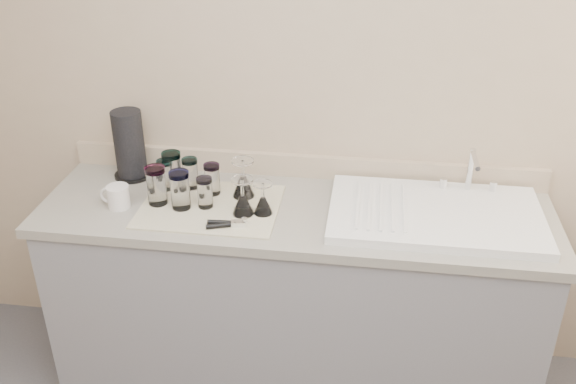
# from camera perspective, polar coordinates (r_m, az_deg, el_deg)

# --- Properties ---
(room_envelope) EXTENTS (3.54, 3.50, 2.52)m
(room_envelope) POSITION_cam_1_polar(r_m,az_deg,el_deg) (1.22, -6.59, -2.78)
(room_envelope) COLOR #4E4E53
(room_envelope) RESTS_ON ground
(counter_unit) EXTENTS (2.06, 0.62, 0.90)m
(counter_unit) POSITION_cam_1_polar(r_m,az_deg,el_deg) (2.82, 0.59, -9.38)
(counter_unit) COLOR slate
(counter_unit) RESTS_ON ground
(sink_unit) EXTENTS (0.82, 0.50, 0.22)m
(sink_unit) POSITION_cam_1_polar(r_m,az_deg,el_deg) (2.56, 13.01, -1.89)
(sink_unit) COLOR white
(sink_unit) RESTS_ON counter_unit
(dish_towel) EXTENTS (0.55, 0.42, 0.01)m
(dish_towel) POSITION_cam_1_polar(r_m,az_deg,el_deg) (2.59, -6.92, -1.27)
(dish_towel) COLOR beige
(dish_towel) RESTS_ON counter_unit
(tumbler_teal) EXTENTS (0.07, 0.07, 0.13)m
(tumbler_teal) POSITION_cam_1_polar(r_m,az_deg,el_deg) (2.72, -10.85, 1.55)
(tumbler_teal) COLOR white
(tumbler_teal) RESTS_ON dish_towel
(tumbler_cyan) EXTENTS (0.07, 0.07, 0.13)m
(tumbler_cyan) POSITION_cam_1_polar(r_m,az_deg,el_deg) (2.71, -8.67, 1.67)
(tumbler_cyan) COLOR white
(tumbler_cyan) RESTS_ON dish_towel
(tumbler_purple) EXTENTS (0.07, 0.07, 0.13)m
(tumbler_purple) POSITION_cam_1_polar(r_m,az_deg,el_deg) (2.65, -6.76, 1.16)
(tumbler_purple) COLOR white
(tumbler_purple) RESTS_ON dish_towel
(tumbler_magenta) EXTENTS (0.08, 0.08, 0.16)m
(tumbler_magenta) POSITION_cam_1_polar(r_m,az_deg,el_deg) (2.60, -11.62, 0.60)
(tumbler_magenta) COLOR white
(tumbler_magenta) RESTS_ON dish_towel
(tumbler_blue) EXTENTS (0.08, 0.08, 0.16)m
(tumbler_blue) POSITION_cam_1_polar(r_m,az_deg,el_deg) (2.56, -9.57, 0.20)
(tumbler_blue) COLOR white
(tumbler_blue) RESTS_ON dish_towel
(tumbler_lavender) EXTENTS (0.06, 0.06, 0.13)m
(tumbler_lavender) POSITION_cam_1_polar(r_m,az_deg,el_deg) (2.56, -7.40, -0.02)
(tumbler_lavender) COLOR white
(tumbler_lavender) RESTS_ON dish_towel
(tumbler_extra) EXTENTS (0.08, 0.08, 0.16)m
(tumbler_extra) POSITION_cam_1_polar(r_m,az_deg,el_deg) (2.72, -10.25, 1.96)
(tumbler_extra) COLOR white
(tumbler_extra) RESTS_ON dish_towel
(goblet_back_left) EXTENTS (0.09, 0.09, 0.16)m
(goblet_back_left) POSITION_cam_1_polar(r_m,az_deg,el_deg) (2.62, -4.00, 0.73)
(goblet_back_left) COLOR white
(goblet_back_left) RESTS_ON dish_towel
(goblet_front_left) EXTENTS (0.09, 0.09, 0.15)m
(goblet_front_left) POSITION_cam_1_polar(r_m,az_deg,el_deg) (2.50, -4.03, -0.88)
(goblet_front_left) COLOR white
(goblet_front_left) RESTS_ON dish_towel
(goblet_front_right) EXTENTS (0.07, 0.07, 0.13)m
(goblet_front_right) POSITION_cam_1_polar(r_m,az_deg,el_deg) (2.50, -2.23, -0.98)
(goblet_front_right) COLOR white
(goblet_front_right) RESTS_ON dish_towel
(can_opener) EXTENTS (0.15, 0.07, 0.02)m
(can_opener) POSITION_cam_1_polar(r_m,az_deg,el_deg) (2.44, -5.46, -2.83)
(can_opener) COLOR silver
(can_opener) RESTS_ON dish_towel
(white_mug) EXTENTS (0.13, 0.10, 0.09)m
(white_mug) POSITION_cam_1_polar(r_m,az_deg,el_deg) (2.65, -14.91, -0.40)
(white_mug) COLOR silver
(white_mug) RESTS_ON counter_unit
(paper_towel_roll) EXTENTS (0.16, 0.16, 0.30)m
(paper_towel_roll) POSITION_cam_1_polar(r_m,az_deg,el_deg) (2.84, -13.92, 4.04)
(paper_towel_roll) COLOR black
(paper_towel_roll) RESTS_ON counter_unit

